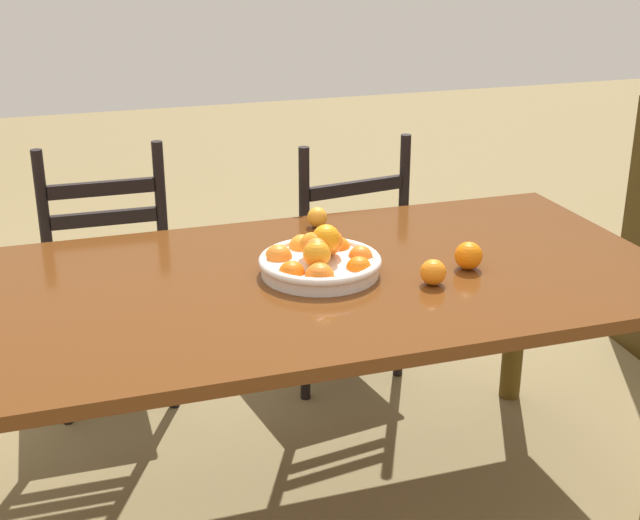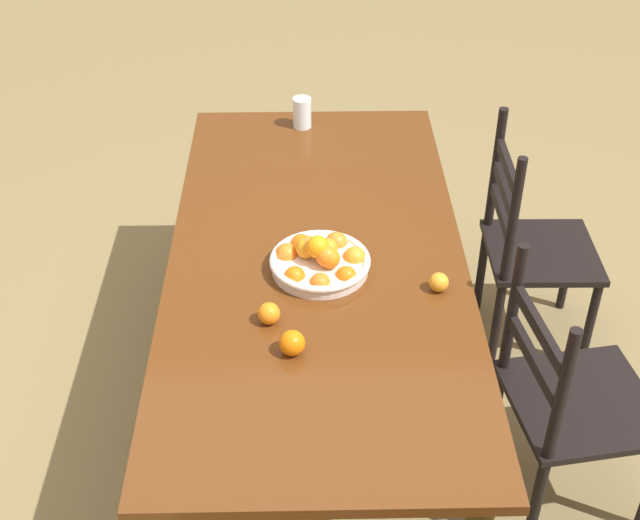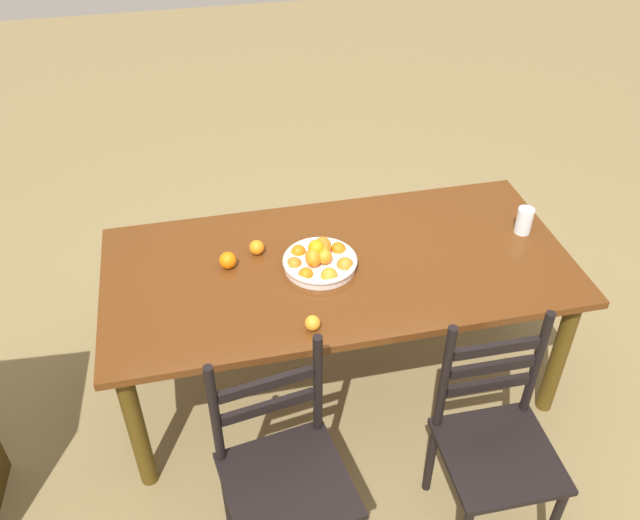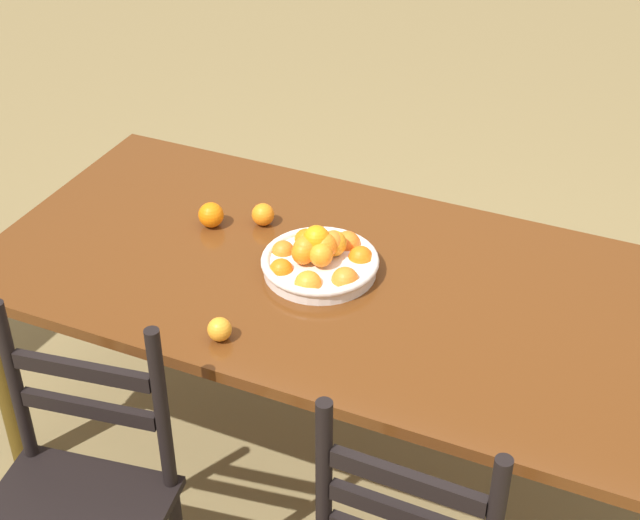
{
  "view_description": "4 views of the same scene",
  "coord_description": "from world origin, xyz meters",
  "px_view_note": "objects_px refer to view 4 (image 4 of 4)",
  "views": [
    {
      "loc": [
        -0.58,
        -2.05,
        1.61
      ],
      "look_at": [
        0.09,
        0.01,
        0.77
      ],
      "focal_mm": 49.46,
      "sensor_mm": 36.0,
      "label": 1
    },
    {
      "loc": [
        2.31,
        -0.04,
        2.43
      ],
      "look_at": [
        0.09,
        0.01,
        0.77
      ],
      "focal_mm": 48.73,
      "sensor_mm": 36.0,
      "label": 2
    },
    {
      "loc": [
        0.58,
        2.21,
        2.56
      ],
      "look_at": [
        0.09,
        0.01,
        0.77
      ],
      "focal_mm": 37.42,
      "sensor_mm": 36.0,
      "label": 3
    },
    {
      "loc": [
        -0.78,
        1.97,
        2.26
      ],
      "look_at": [
        0.09,
        0.01,
        0.77
      ],
      "focal_mm": 53.58,
      "sensor_mm": 36.0,
      "label": 4
    }
  ],
  "objects_px": {
    "dining_table": "(350,302)",
    "chair_by_cabinet": "(73,513)",
    "orange_loose_1": "(263,215)",
    "orange_loose_0": "(220,329)",
    "orange_loose_2": "(211,215)",
    "fruit_bowl": "(320,260)"
  },
  "relations": [
    {
      "from": "chair_by_cabinet",
      "to": "fruit_bowl",
      "type": "distance_m",
      "value": 0.91
    },
    {
      "from": "fruit_bowl",
      "to": "orange_loose_2",
      "type": "xyz_separation_m",
      "value": [
        0.39,
        -0.09,
        -0.0
      ]
    },
    {
      "from": "orange_loose_1",
      "to": "fruit_bowl",
      "type": "bearing_deg",
      "value": 148.52
    },
    {
      "from": "fruit_bowl",
      "to": "orange_loose_2",
      "type": "height_order",
      "value": "fruit_bowl"
    },
    {
      "from": "dining_table",
      "to": "chair_by_cabinet",
      "type": "height_order",
      "value": "chair_by_cabinet"
    },
    {
      "from": "chair_by_cabinet",
      "to": "orange_loose_1",
      "type": "bearing_deg",
      "value": 77.79
    },
    {
      "from": "dining_table",
      "to": "chair_by_cabinet",
      "type": "bearing_deg",
      "value": 63.31
    },
    {
      "from": "dining_table",
      "to": "orange_loose_1",
      "type": "distance_m",
      "value": 0.39
    },
    {
      "from": "fruit_bowl",
      "to": "orange_loose_2",
      "type": "distance_m",
      "value": 0.4
    },
    {
      "from": "dining_table",
      "to": "fruit_bowl",
      "type": "distance_m",
      "value": 0.15
    },
    {
      "from": "fruit_bowl",
      "to": "orange_loose_0",
      "type": "bearing_deg",
      "value": 73.11
    },
    {
      "from": "chair_by_cabinet",
      "to": "fruit_bowl",
      "type": "relative_size",
      "value": 2.84
    },
    {
      "from": "dining_table",
      "to": "orange_loose_0",
      "type": "height_order",
      "value": "orange_loose_0"
    },
    {
      "from": "dining_table",
      "to": "fruit_bowl",
      "type": "height_order",
      "value": "fruit_bowl"
    },
    {
      "from": "chair_by_cabinet",
      "to": "orange_loose_0",
      "type": "distance_m",
      "value": 0.57
    },
    {
      "from": "fruit_bowl",
      "to": "orange_loose_2",
      "type": "relative_size",
      "value": 4.33
    },
    {
      "from": "fruit_bowl",
      "to": "chair_by_cabinet",
      "type": "bearing_deg",
      "value": 68.31
    },
    {
      "from": "dining_table",
      "to": "orange_loose_0",
      "type": "xyz_separation_m",
      "value": [
        0.2,
        0.38,
        0.11
      ]
    },
    {
      "from": "orange_loose_0",
      "to": "orange_loose_1",
      "type": "xyz_separation_m",
      "value": [
        0.14,
        -0.52,
        0.0
      ]
    },
    {
      "from": "orange_loose_0",
      "to": "orange_loose_1",
      "type": "relative_size",
      "value": 0.92
    },
    {
      "from": "dining_table",
      "to": "orange_loose_2",
      "type": "xyz_separation_m",
      "value": [
        0.48,
        -0.08,
        0.12
      ]
    },
    {
      "from": "dining_table",
      "to": "orange_loose_0",
      "type": "bearing_deg",
      "value": 62.23
    }
  ]
}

